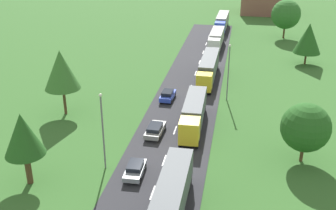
{
  "coord_description": "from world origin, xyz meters",
  "views": [
    {
      "loc": [
        7.73,
        -13.99,
        25.11
      ],
      "look_at": [
        -1.73,
        37.8,
        1.66
      ],
      "focal_mm": 44.23,
      "sensor_mm": 36.0,
      "label": 1
    }
  ],
  "objects_px": {
    "truck_fifth": "(222,22)",
    "tree_maple": "(306,127)",
    "car_fourth": "(155,129)",
    "car_fifth": "(168,95)",
    "truck_second": "(194,113)",
    "truck_third": "(209,67)",
    "truck_lead": "(170,201)",
    "tree_ash": "(286,14)",
    "lamppost_third": "(228,70)",
    "tree_oak": "(23,135)",
    "lamppost_second": "(103,128)",
    "tree_pine": "(308,38)",
    "tree_birch": "(61,70)",
    "truck_fourth": "(216,39)",
    "car_third": "(135,169)"
  },
  "relations": [
    {
      "from": "car_fourth",
      "to": "truck_lead",
      "type": "bearing_deg",
      "value": -73.34
    },
    {
      "from": "truck_third",
      "to": "car_fifth",
      "type": "xyz_separation_m",
      "value": [
        -5.25,
        -10.23,
        -1.33
      ]
    },
    {
      "from": "car_fifth",
      "to": "truck_lead",
      "type": "bearing_deg",
      "value": -79.17
    },
    {
      "from": "truck_fifth",
      "to": "tree_ash",
      "type": "distance_m",
      "value": 15.92
    },
    {
      "from": "car_third",
      "to": "car_fourth",
      "type": "distance_m",
      "value": 9.39
    },
    {
      "from": "lamppost_third",
      "to": "truck_fourth",
      "type": "bearing_deg",
      "value": 97.6
    },
    {
      "from": "lamppost_second",
      "to": "lamppost_third",
      "type": "distance_m",
      "value": 24.93
    },
    {
      "from": "car_fourth",
      "to": "tree_oak",
      "type": "relative_size",
      "value": 0.58
    },
    {
      "from": "car_fourth",
      "to": "truck_second",
      "type": "bearing_deg",
      "value": 35.29
    },
    {
      "from": "truck_fifth",
      "to": "tree_maple",
      "type": "distance_m",
      "value": 62.06
    },
    {
      "from": "lamppost_second",
      "to": "tree_maple",
      "type": "bearing_deg",
      "value": 14.14
    },
    {
      "from": "car_third",
      "to": "car_fourth",
      "type": "height_order",
      "value": "car_fourth"
    },
    {
      "from": "truck_second",
      "to": "truck_fourth",
      "type": "xyz_separation_m",
      "value": [
        0.15,
        38.14,
        0.01
      ]
    },
    {
      "from": "car_third",
      "to": "tree_pine",
      "type": "distance_m",
      "value": 48.58
    },
    {
      "from": "truck_third",
      "to": "tree_maple",
      "type": "xyz_separation_m",
      "value": [
        12.91,
        -24.73,
        2.11
      ]
    },
    {
      "from": "truck_second",
      "to": "truck_fifth",
      "type": "height_order",
      "value": "truck_fifth"
    },
    {
      "from": "truck_second",
      "to": "tree_maple",
      "type": "height_order",
      "value": "tree_maple"
    },
    {
      "from": "truck_lead",
      "to": "truck_fifth",
      "type": "relative_size",
      "value": 1.01
    },
    {
      "from": "car_fourth",
      "to": "tree_birch",
      "type": "relative_size",
      "value": 0.49
    },
    {
      "from": "truck_third",
      "to": "tree_pine",
      "type": "relative_size",
      "value": 1.86
    },
    {
      "from": "truck_fifth",
      "to": "car_third",
      "type": "relative_size",
      "value": 3.32
    },
    {
      "from": "tree_birch",
      "to": "tree_pine",
      "type": "distance_m",
      "value": 46.63
    },
    {
      "from": "truck_third",
      "to": "truck_lead",
      "type": "bearing_deg",
      "value": -90.04
    },
    {
      "from": "car_fourth",
      "to": "car_fifth",
      "type": "bearing_deg",
      "value": 92.33
    },
    {
      "from": "truck_second",
      "to": "truck_third",
      "type": "distance_m",
      "value": 18.43
    },
    {
      "from": "car_fourth",
      "to": "tree_birch",
      "type": "xyz_separation_m",
      "value": [
        -13.88,
        4.05,
        5.78
      ]
    },
    {
      "from": "lamppost_third",
      "to": "tree_oak",
      "type": "xyz_separation_m",
      "value": [
        -19.13,
        -25.83,
        0.8
      ]
    },
    {
      "from": "lamppost_third",
      "to": "tree_oak",
      "type": "bearing_deg",
      "value": -126.53
    },
    {
      "from": "lamppost_second",
      "to": "tree_maple",
      "type": "height_order",
      "value": "lamppost_second"
    },
    {
      "from": "tree_ash",
      "to": "lamppost_third",
      "type": "bearing_deg",
      "value": -105.83
    },
    {
      "from": "tree_pine",
      "to": "tree_birch",
      "type": "bearing_deg",
      "value": -140.89
    },
    {
      "from": "truck_third",
      "to": "truck_fifth",
      "type": "xyz_separation_m",
      "value": [
        0.08,
        35.95,
        -0.01
      ]
    },
    {
      "from": "tree_maple",
      "to": "truck_fifth",
      "type": "bearing_deg",
      "value": 101.93
    },
    {
      "from": "lamppost_second",
      "to": "tree_pine",
      "type": "xyz_separation_m",
      "value": [
        26.13,
        41.99,
        0.09
      ]
    },
    {
      "from": "truck_lead",
      "to": "tree_ash",
      "type": "xyz_separation_m",
      "value": [
        14.85,
        68.53,
        3.36
      ]
    },
    {
      "from": "truck_third",
      "to": "truck_fourth",
      "type": "distance_m",
      "value": 19.72
    },
    {
      "from": "truck_fifth",
      "to": "tree_maple",
      "type": "bearing_deg",
      "value": -78.07
    },
    {
      "from": "car_fifth",
      "to": "tree_birch",
      "type": "distance_m",
      "value": 16.33
    },
    {
      "from": "truck_third",
      "to": "lamppost_second",
      "type": "bearing_deg",
      "value": -105.96
    },
    {
      "from": "truck_second",
      "to": "lamppost_second",
      "type": "height_order",
      "value": "lamppost_second"
    },
    {
      "from": "truck_second",
      "to": "tree_birch",
      "type": "height_order",
      "value": "tree_birch"
    },
    {
      "from": "car_third",
      "to": "truck_fifth",
      "type": "bearing_deg",
      "value": 85.65
    },
    {
      "from": "truck_lead",
      "to": "truck_third",
      "type": "distance_m",
      "value": 37.53
    },
    {
      "from": "tree_birch",
      "to": "tree_ash",
      "type": "relative_size",
      "value": 1.05
    },
    {
      "from": "car_third",
      "to": "tree_birch",
      "type": "height_order",
      "value": "tree_birch"
    },
    {
      "from": "truck_lead",
      "to": "car_fifth",
      "type": "bearing_deg",
      "value": 100.83
    },
    {
      "from": "car_fourth",
      "to": "truck_fifth",
      "type": "bearing_deg",
      "value": 85.17
    },
    {
      "from": "truck_fourth",
      "to": "tree_birch",
      "type": "bearing_deg",
      "value": -116.44
    },
    {
      "from": "truck_lead",
      "to": "tree_pine",
      "type": "height_order",
      "value": "tree_pine"
    },
    {
      "from": "truck_fourth",
      "to": "truck_fifth",
      "type": "bearing_deg",
      "value": 89.29
    }
  ]
}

